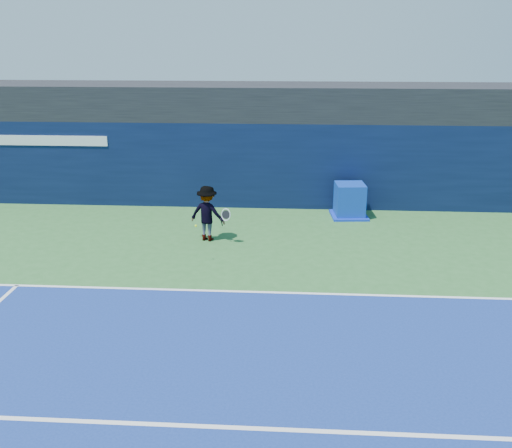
# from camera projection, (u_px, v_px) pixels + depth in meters

# --- Properties ---
(ground) EXTENTS (80.00, 80.00, 0.00)m
(ground) POSITION_uv_depth(u_px,v_px,m) (198.00, 358.00, 10.91)
(ground) COLOR #2F682E
(ground) RESTS_ON ground
(baseline) EXTENTS (24.00, 0.10, 0.01)m
(baseline) POSITION_uv_depth(u_px,v_px,m) (218.00, 291.00, 13.75)
(baseline) COLOR white
(baseline) RESTS_ON ground
(service_line) EXTENTS (24.00, 0.10, 0.01)m
(service_line) POSITION_uv_depth(u_px,v_px,m) (178.00, 425.00, 9.01)
(service_line) COLOR white
(service_line) RESTS_ON ground
(stadium_band) EXTENTS (36.00, 3.00, 1.20)m
(stadium_band) POSITION_uv_depth(u_px,v_px,m) (246.00, 101.00, 20.66)
(stadium_band) COLOR black
(stadium_band) RESTS_ON back_wall_assembly
(back_wall_assembly) EXTENTS (36.00, 1.03, 3.00)m
(back_wall_assembly) POSITION_uv_depth(u_px,v_px,m) (244.00, 164.00, 20.38)
(back_wall_assembly) COLOR #091434
(back_wall_assembly) RESTS_ON ground
(equipment_cart) EXTENTS (1.29, 1.29, 1.14)m
(equipment_cart) POSITION_uv_depth(u_px,v_px,m) (349.00, 202.00, 19.27)
(equipment_cart) COLOR #0B30A3
(equipment_cart) RESTS_ON ground
(tennis_player) EXTENTS (1.35, 0.89, 1.67)m
(tennis_player) POSITION_uv_depth(u_px,v_px,m) (207.00, 213.00, 16.95)
(tennis_player) COLOR silver
(tennis_player) RESTS_ON ground
(tennis_ball) EXTENTS (0.07, 0.07, 0.07)m
(tennis_ball) POSITION_uv_depth(u_px,v_px,m) (196.00, 226.00, 15.14)
(tennis_ball) COLOR #C7EB1A
(tennis_ball) RESTS_ON ground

